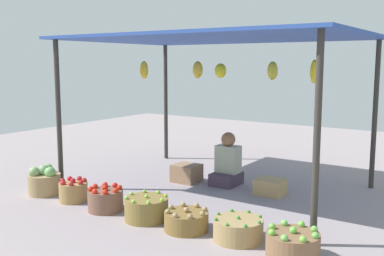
% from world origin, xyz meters
% --- Properties ---
extents(ground_plane, '(14.00, 14.00, 0.00)m').
position_xyz_m(ground_plane, '(0.00, 0.00, 0.00)').
color(ground_plane, gray).
extents(market_stall_structure, '(3.99, 2.80, 2.14)m').
position_xyz_m(market_stall_structure, '(-0.00, 0.01, 2.01)').
color(market_stall_structure, '#38332D').
rests_on(market_stall_structure, ground).
extents(vendor_person, '(0.36, 0.44, 0.78)m').
position_xyz_m(vendor_person, '(0.03, 0.26, 0.30)').
color(vendor_person, '#463649').
rests_on(vendor_person, ground).
extents(basket_cabbages, '(0.43, 0.43, 0.41)m').
position_xyz_m(basket_cabbages, '(-1.81, -1.56, 0.18)').
color(basket_cabbages, '#9A7E54').
rests_on(basket_cabbages, ground).
extents(basket_red_apples, '(0.37, 0.37, 0.31)m').
position_xyz_m(basket_red_apples, '(-1.24, -1.57, 0.13)').
color(basket_red_apples, '#9D7A46').
rests_on(basket_red_apples, ground).
extents(basket_red_tomatoes, '(0.43, 0.43, 0.32)m').
position_xyz_m(basket_red_tomatoes, '(-0.62, -1.61, 0.14)').
color(basket_red_tomatoes, brown).
rests_on(basket_red_tomatoes, ground).
extents(basket_limes, '(0.50, 0.50, 0.30)m').
position_xyz_m(basket_limes, '(0.01, -1.59, 0.13)').
color(basket_limes, olive).
rests_on(basket_limes, ground).
extents(basket_potatoes, '(0.48, 0.48, 0.26)m').
position_xyz_m(basket_potatoes, '(0.57, -1.61, 0.11)').
color(basket_potatoes, brown).
rests_on(basket_potatoes, ground).
extents(basket_green_chilies, '(0.51, 0.51, 0.25)m').
position_xyz_m(basket_green_chilies, '(1.16, -1.54, 0.11)').
color(basket_green_chilies, '#A08351').
rests_on(basket_green_chilies, ground).
extents(basket_green_apples, '(0.50, 0.50, 0.30)m').
position_xyz_m(basket_green_apples, '(1.79, -1.66, 0.13)').
color(basket_green_apples, brown).
rests_on(basket_green_apples, ground).
extents(wooden_crate_near_vendor, '(0.38, 0.35, 0.26)m').
position_xyz_m(wooden_crate_near_vendor, '(-0.56, 0.06, 0.13)').
color(wooden_crate_near_vendor, '#906D4E').
rests_on(wooden_crate_near_vendor, ground).
extents(wooden_crate_stacked_rear, '(0.38, 0.33, 0.21)m').
position_xyz_m(wooden_crate_stacked_rear, '(0.77, 0.14, 0.11)').
color(wooden_crate_stacked_rear, tan).
rests_on(wooden_crate_stacked_rear, ground).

